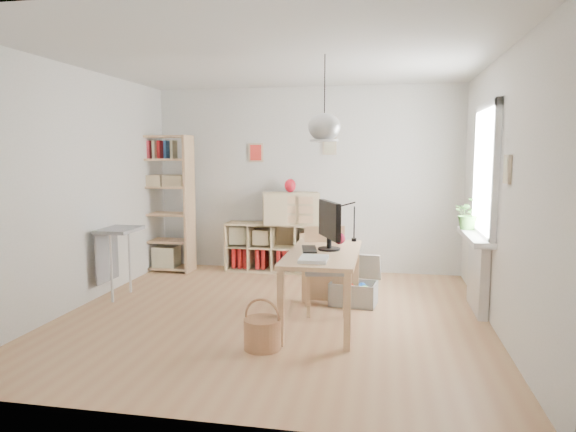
% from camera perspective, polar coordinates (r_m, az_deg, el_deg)
% --- Properties ---
extents(ground, '(4.50, 4.50, 0.00)m').
position_cam_1_polar(ground, '(5.65, -1.59, -10.97)').
color(ground, tan).
rests_on(ground, ground).
extents(room_shell, '(4.50, 4.50, 4.50)m').
position_cam_1_polar(room_shell, '(5.14, 4.06, 9.84)').
color(room_shell, white).
rests_on(room_shell, ground).
extents(window_unit, '(0.07, 1.16, 1.46)m').
position_cam_1_polar(window_unit, '(5.96, 21.17, 4.66)').
color(window_unit, white).
rests_on(window_unit, ground).
extents(radiator, '(0.10, 0.80, 0.80)m').
position_cam_1_polar(radiator, '(6.10, 20.37, -6.18)').
color(radiator, silver).
rests_on(radiator, ground).
extents(windowsill, '(0.22, 1.20, 0.06)m').
position_cam_1_polar(windowsill, '(6.01, 20.07, -2.18)').
color(windowsill, white).
rests_on(windowsill, radiator).
extents(desk, '(0.70, 1.50, 0.75)m').
position_cam_1_polar(desk, '(5.25, 3.93, -4.97)').
color(desk, '#E4B283').
rests_on(desk, ground).
extents(cube_shelf, '(1.40, 0.38, 0.72)m').
position_cam_1_polar(cube_shelf, '(7.65, -1.74, -3.89)').
color(cube_shelf, tan).
rests_on(cube_shelf, ground).
extents(tall_bookshelf, '(0.80, 0.38, 2.00)m').
position_cam_1_polar(tall_bookshelf, '(7.77, -13.57, 1.97)').
color(tall_bookshelf, '#E4B283').
rests_on(tall_bookshelf, ground).
extents(side_table, '(0.40, 0.55, 0.85)m').
position_cam_1_polar(side_table, '(6.54, -18.69, -2.85)').
color(side_table, gray).
rests_on(side_table, ground).
extents(chair, '(0.53, 0.53, 0.93)m').
position_cam_1_polar(chair, '(5.71, 4.14, -5.30)').
color(chair, gray).
rests_on(chair, ground).
extents(wicker_basket, '(0.34, 0.33, 0.46)m').
position_cam_1_polar(wicker_basket, '(4.71, -2.87, -12.79)').
color(wicker_basket, '#A7734B').
rests_on(wicker_basket, ground).
extents(storage_chest, '(0.59, 0.65, 0.55)m').
position_cam_1_polar(storage_chest, '(6.08, 7.45, -7.97)').
color(storage_chest, silver).
rests_on(storage_chest, ground).
extents(monitor, '(0.28, 0.55, 0.50)m').
position_cam_1_polar(monitor, '(5.28, 4.62, -0.76)').
color(monitor, black).
rests_on(monitor, desk).
extents(keyboard, '(0.21, 0.40, 0.02)m').
position_cam_1_polar(keyboard, '(5.31, 2.37, -3.70)').
color(keyboard, black).
rests_on(keyboard, desk).
extents(task_lamp, '(0.40, 0.15, 0.42)m').
position_cam_1_polar(task_lamp, '(5.79, 5.43, -0.03)').
color(task_lamp, black).
rests_on(task_lamp, desk).
extents(yarn_ball, '(0.13, 0.13, 0.13)m').
position_cam_1_polar(yarn_ball, '(5.66, 5.73, -2.50)').
color(yarn_ball, '#4D0A13').
rests_on(yarn_ball, desk).
extents(paper_tray, '(0.26, 0.33, 0.03)m').
position_cam_1_polar(paper_tray, '(4.79, 2.87, -4.80)').
color(paper_tray, white).
rests_on(paper_tray, desk).
extents(drawer_chest, '(0.87, 0.57, 0.46)m').
position_cam_1_polar(drawer_chest, '(7.46, 0.30, 0.89)').
color(drawer_chest, tan).
rests_on(drawer_chest, cube_shelf).
extents(red_vase, '(0.16, 0.16, 0.20)m').
position_cam_1_polar(red_vase, '(7.43, 0.25, 3.40)').
color(red_vase, maroon).
rests_on(red_vase, drawer_chest).
extents(potted_plant, '(0.35, 0.31, 0.37)m').
position_cam_1_polar(potted_plant, '(6.32, 19.47, 0.27)').
color(potted_plant, '#356726').
rests_on(potted_plant, windowsill).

